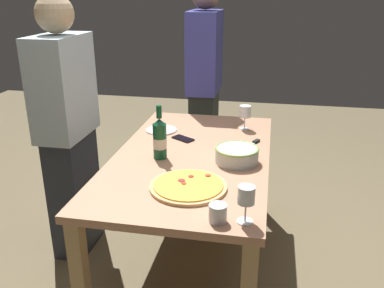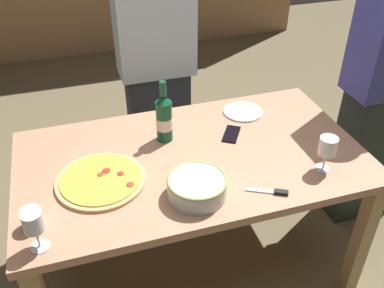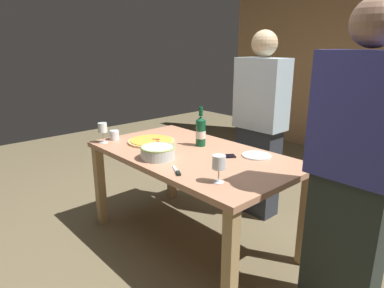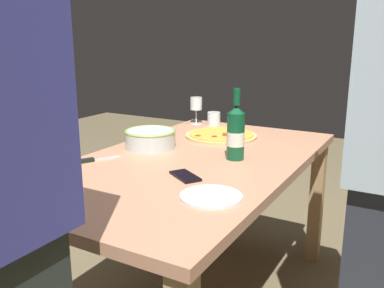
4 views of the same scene
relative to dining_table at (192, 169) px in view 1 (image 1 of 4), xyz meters
The scene contains 13 objects.
ground_plane 0.66m from the dining_table, ahead, with size 8.00×8.00×0.00m, color brown.
dining_table is the anchor object (origin of this frame).
pizza 0.45m from the dining_table, behind, with size 0.38×0.38×0.02m.
serving_bowl 0.31m from the dining_table, 103.20° to the right, with size 0.25×0.25×0.09m.
wine_bottle 0.29m from the dining_table, 116.62° to the left, with size 0.08×0.08×0.31m.
wine_glass_near_pizza 0.80m from the dining_table, 152.27° to the right, with size 0.07×0.07×0.17m.
wine_glass_by_bottle 0.63m from the dining_table, 27.11° to the right, with size 0.08×0.08×0.17m.
cup_amber 0.76m from the dining_table, 160.69° to the right, with size 0.08×0.08×0.08m, color white.
side_plate 0.49m from the dining_table, 37.34° to the left, with size 0.21×0.21×0.01m, color white.
cell_phone 0.28m from the dining_table, 23.84° to the left, with size 0.07×0.14×0.01m, color black.
pizza_knife 0.43m from the dining_table, 55.08° to the right, with size 0.17×0.10×0.02m.
person_host 0.81m from the dining_table, 88.29° to the left, with size 0.44×0.24×1.64m.
person_guest_left 1.16m from the dining_table, ahead, with size 0.45×0.24×1.74m.
Camera 1 is at (-2.20, -0.43, 1.68)m, focal length 38.49 mm.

